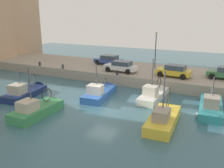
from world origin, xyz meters
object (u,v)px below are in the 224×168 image
object	(u,v)px
parked_car_white	(121,66)
parked_car_blue	(109,60)
quay_streetlamp	(156,44)
fishing_boat_green	(40,112)
mooring_bollard_mid	(63,66)
mooring_bollard_north	(40,64)
parked_car_yellow	(174,71)
mooring_bollard_south	(117,73)
fishing_boat_blue	(101,95)
fishing_boat_yellow	(164,122)
fishing_boat_teal	(210,109)
fishing_boat_navy	(27,94)
fishing_boat_white	(155,97)

from	to	relation	value
parked_car_white	parked_car_blue	size ratio (longest dim) A/B	1.03
parked_car_blue	quay_streetlamp	world-z (taller)	quay_streetlamp
fishing_boat_green	mooring_bollard_mid	bearing A→B (deg)	28.74
parked_car_blue	mooring_bollard_north	size ratio (longest dim) A/B	7.23
quay_streetlamp	parked_car_white	bearing A→B (deg)	141.81
fishing_boat_green	parked_car_yellow	xyz separation A→B (m)	(13.01, -8.19, 1.78)
fishing_boat_green	parked_car_blue	world-z (taller)	fishing_boat_green
parked_car_blue	mooring_bollard_mid	xyz separation A→B (m)	(-5.18, 4.18, -0.41)
parked_car_blue	mooring_bollard_south	xyz separation A→B (m)	(-5.18, -3.82, -0.41)
mooring_bollard_mid	quay_streetlamp	xyz separation A→B (m)	(5.65, -10.85, 2.98)
fishing_boat_blue	parked_car_yellow	xyz separation A→B (m)	(6.57, -5.92, 1.79)
fishing_boat_blue	fishing_boat_yellow	bearing A→B (deg)	-115.29
parked_car_blue	fishing_boat_yellow	bearing A→B (deg)	-138.78
fishing_boat_yellow	parked_car_white	size ratio (longest dim) A/B	1.47
fishing_boat_teal	mooring_bollard_mid	xyz separation A→B (m)	(3.68, 18.70, 1.35)
parked_car_yellow	mooring_bollard_mid	size ratio (longest dim) A/B	7.14
parked_car_blue	mooring_bollard_mid	bearing A→B (deg)	141.11
fishing_boat_teal	mooring_bollard_mid	size ratio (longest dim) A/B	11.90
mooring_bollard_mid	mooring_bollard_north	bearing A→B (deg)	90.00
quay_streetlamp	mooring_bollard_south	bearing A→B (deg)	153.24
mooring_bollard_north	parked_car_white	bearing A→B (deg)	-81.91
fishing_boat_yellow	parked_car_yellow	distance (m)	10.39
fishing_boat_yellow	fishing_boat_navy	bearing A→B (deg)	88.85
quay_streetlamp	parked_car_blue	bearing A→B (deg)	94.02
fishing_boat_navy	parked_car_yellow	world-z (taller)	fishing_boat_navy
fishing_boat_navy	mooring_bollard_south	size ratio (longest dim) A/B	10.95
parked_car_yellow	fishing_boat_teal	bearing A→B (deg)	-141.89
fishing_boat_navy	parked_car_yellow	xyz separation A→B (m)	(9.82, -12.83, 1.78)
fishing_boat_navy	parked_car_blue	distance (m)	13.34
fishing_boat_yellow	parked_car_white	bearing A→B (deg)	39.66
mooring_bollard_mid	parked_car_yellow	bearing A→B (deg)	-81.65
parked_car_yellow	mooring_bollard_south	bearing A→B (deg)	108.61
parked_car_yellow	mooring_bollard_mid	bearing A→B (deg)	98.35
parked_car_blue	parked_car_yellow	xyz separation A→B (m)	(-3.10, -10.00, 0.02)
fishing_boat_blue	fishing_boat_yellow	size ratio (longest dim) A/B	1.04
fishing_boat_green	parked_car_white	xyz separation A→B (m)	(12.59, -1.73, 1.77)
mooring_bollard_south	quay_streetlamp	size ratio (longest dim) A/B	0.11
parked_car_yellow	parked_car_white	bearing A→B (deg)	93.68
fishing_boat_blue	parked_car_blue	world-z (taller)	fishing_boat_blue
parked_car_blue	mooring_bollard_south	world-z (taller)	parked_car_blue
fishing_boat_white	mooring_bollard_north	world-z (taller)	fishing_boat_white
parked_car_blue	mooring_bollard_south	size ratio (longest dim) A/B	7.23
fishing_boat_white	quay_streetlamp	world-z (taller)	quay_streetlamp
parked_car_blue	mooring_bollard_north	bearing A→B (deg)	122.35
fishing_boat_green	fishing_boat_navy	distance (m)	5.63
fishing_boat_navy	fishing_boat_white	xyz separation A→B (m)	(5.06, -12.06, 0.01)
fishing_boat_blue	fishing_boat_white	distance (m)	5.45
fishing_boat_yellow	parked_car_white	xyz separation A→B (m)	(9.70, 8.04, 1.78)
fishing_boat_blue	fishing_boat_teal	world-z (taller)	fishing_boat_blue
fishing_boat_navy	fishing_boat_teal	bearing A→B (deg)	-76.83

